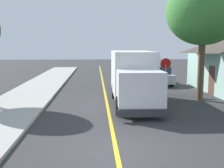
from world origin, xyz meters
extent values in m
plane|color=#303033|center=(0.00, 0.00, 0.00)|extent=(120.00, 120.00, 0.00)
cube|color=gold|center=(0.00, 10.00, 0.00)|extent=(0.16, 56.00, 0.01)
cube|color=silver|center=(1.60, 8.03, 1.90)|extent=(2.48, 5.04, 2.60)
cube|color=silver|center=(1.54, 4.53, 1.45)|extent=(2.31, 2.04, 1.70)
cube|color=#1E2D3D|center=(1.53, 3.63, 1.82)|extent=(2.04, 0.11, 0.75)
cube|color=#2D2D33|center=(1.52, 3.45, 0.42)|extent=(2.40, 0.24, 0.36)
cylinder|color=black|center=(2.59, 4.71, 0.50)|extent=(0.32, 1.00, 1.00)
cylinder|color=black|center=(0.49, 4.74, 0.50)|extent=(0.32, 1.00, 1.00)
cylinder|color=black|center=(2.67, 9.26, 0.50)|extent=(0.32, 1.00, 1.00)
cylinder|color=black|center=(0.57, 9.29, 0.50)|extent=(0.32, 1.00, 1.00)
cube|color=#2D4793|center=(1.80, 13.07, 0.65)|extent=(1.96, 4.46, 0.76)
cube|color=#1E2D3D|center=(1.80, 13.22, 1.35)|extent=(1.65, 1.86, 0.64)
cylinder|color=black|center=(2.64, 11.69, 0.32)|extent=(0.24, 0.65, 0.64)
cylinder|color=black|center=(1.06, 11.63, 0.32)|extent=(0.24, 0.65, 0.64)
cylinder|color=black|center=(2.54, 14.50, 0.32)|extent=(0.24, 0.65, 0.64)
cylinder|color=black|center=(0.96, 14.45, 0.32)|extent=(0.24, 0.65, 0.64)
cube|color=#B7B7BC|center=(2.32, 19.20, 0.65)|extent=(1.88, 4.43, 0.76)
cube|color=#1E2D3D|center=(2.32, 19.35, 1.35)|extent=(1.62, 1.83, 0.64)
cylinder|color=black|center=(3.08, 17.78, 0.32)|extent=(0.23, 0.64, 0.64)
cylinder|color=black|center=(1.50, 17.81, 0.32)|extent=(0.23, 0.64, 0.64)
cylinder|color=black|center=(3.14, 20.59, 0.32)|extent=(0.23, 0.64, 0.64)
cylinder|color=black|center=(1.56, 20.62, 0.32)|extent=(0.23, 0.64, 0.64)
cube|color=#B7B7BC|center=(5.20, 15.65, 0.65)|extent=(1.88, 4.43, 0.76)
cube|color=#1E2D3D|center=(5.20, 15.50, 1.35)|extent=(1.62, 1.83, 0.64)
cylinder|color=black|center=(4.43, 17.07, 0.32)|extent=(0.23, 0.64, 0.64)
cylinder|color=black|center=(6.01, 17.04, 0.32)|extent=(0.23, 0.64, 0.64)
cylinder|color=black|center=(4.39, 14.25, 0.32)|extent=(0.23, 0.64, 0.64)
cylinder|color=black|center=(5.97, 14.23, 0.32)|extent=(0.23, 0.64, 0.64)
cylinder|color=gray|center=(4.36, 10.40, 1.10)|extent=(0.08, 0.08, 2.20)
cylinder|color=red|center=(4.36, 10.43, 2.25)|extent=(0.76, 0.03, 0.76)
cylinder|color=white|center=(4.36, 10.45, 2.25)|extent=(0.80, 0.02, 0.80)
cube|color=brown|center=(7.73, 10.16, 1.05)|extent=(0.10, 1.00, 2.10)
cylinder|color=brown|center=(6.11, 8.24, 1.84)|extent=(0.41, 0.41, 3.67)
ellipsoid|color=#387A33|center=(6.11, 8.24, 5.67)|extent=(4.70, 4.70, 4.23)
camera|label=1|loc=(-0.67, -8.74, 3.57)|focal=43.31mm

